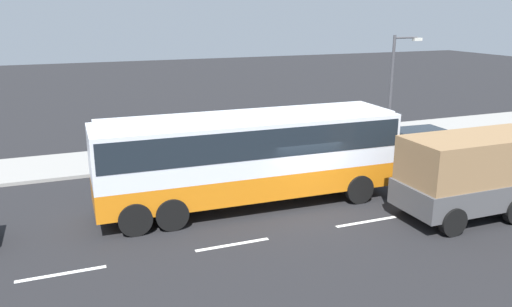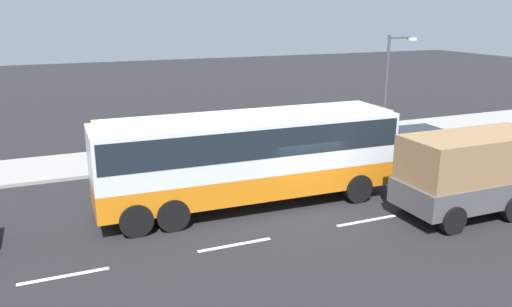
{
  "view_description": "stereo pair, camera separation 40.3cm",
  "coord_description": "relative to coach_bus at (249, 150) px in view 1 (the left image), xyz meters",
  "views": [
    {
      "loc": [
        -8.17,
        -15.89,
        7.05
      ],
      "look_at": [
        -1.71,
        0.47,
        2.11
      ],
      "focal_mm": 35.92,
      "sensor_mm": 36.0,
      "label": 1
    },
    {
      "loc": [
        -8.54,
        -15.74,
        7.05
      ],
      "look_at": [
        -1.71,
        0.47,
        2.11
      ],
      "focal_mm": 35.92,
      "sensor_mm": 36.0,
      "label": 2
    }
  ],
  "objects": [
    {
      "name": "pedestrian_near_curb",
      "position": [
        1.07,
        7.71,
        -1.04
      ],
      "size": [
        0.32,
        0.32,
        1.65
      ],
      "rotation": [
        0.0,
        0.0,
        4.84
      ],
      "color": "#38334C",
      "rests_on": "sidewalk_curb"
    },
    {
      "name": "cargo_truck",
      "position": [
        7.96,
        -3.82,
        -0.53
      ],
      "size": [
        7.61,
        2.52,
        2.92
      ],
      "rotation": [
        0.0,
        0.0,
        -0.0
      ],
      "color": "red",
      "rests_on": "ground_plane"
    },
    {
      "name": "lane_centreline",
      "position": [
        4.34,
        -2.97,
        -2.13
      ],
      "size": [
        34.66,
        0.16,
        0.01
      ],
      "color": "white",
      "rests_on": "ground_plane"
    },
    {
      "name": "ground_plane",
      "position": [
        1.8,
        -0.91,
        -2.13
      ],
      "size": [
        120.0,
        120.0,
        0.0
      ],
      "primitive_type": "plane",
      "color": "black"
    },
    {
      "name": "coach_bus",
      "position": [
        0.0,
        0.0,
        0.0
      ],
      "size": [
        11.17,
        2.95,
        3.44
      ],
      "rotation": [
        0.0,
        0.0,
        -0.02
      ],
      "color": "orange",
      "rests_on": "ground_plane"
    },
    {
      "name": "sidewalk_curb",
      "position": [
        1.8,
        7.64,
        -2.06
      ],
      "size": [
        80.0,
        4.0,
        0.15
      ],
      "primitive_type": "cube",
      "color": "gray",
      "rests_on": "ground_plane"
    },
    {
      "name": "car_silver_hatch",
      "position": [
        10.43,
        3.1,
        -1.38
      ],
      "size": [
        4.8,
        2.21,
        1.39
      ],
      "rotation": [
        0.0,
        0.0,
        -0.05
      ],
      "color": "silver",
      "rests_on": "ground_plane"
    },
    {
      "name": "street_lamp",
      "position": [
        10.86,
        6.27,
        1.33
      ],
      "size": [
        1.8,
        0.24,
        5.64
      ],
      "color": "#47474C",
      "rests_on": "sidewalk_curb"
    }
  ]
}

